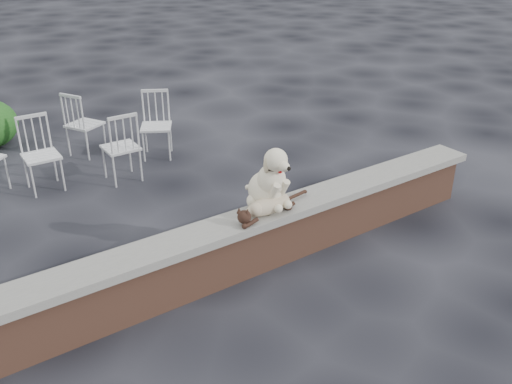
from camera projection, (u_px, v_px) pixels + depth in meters
ground at (241, 272)px, 5.42m from camera, size 60.00×60.00×0.00m
brick_wall at (241, 250)px, 5.31m from camera, size 6.00×0.30×0.50m
capstone at (240, 224)px, 5.18m from camera, size 6.20×0.40×0.08m
dog at (266, 175)px, 5.29m from camera, size 0.48×0.60×0.65m
cat at (268, 205)px, 5.24m from camera, size 1.14×0.38×0.19m
chair_d at (156, 125)px, 7.85m from camera, size 0.76×0.76×0.94m
chair_e at (84, 123)px, 7.93m from camera, size 0.76×0.76×0.94m
chair_c at (120, 146)px, 7.13m from camera, size 0.57×0.57×0.94m
chair_b at (41, 155)px, 6.87m from camera, size 0.57×0.57×0.94m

